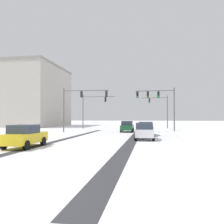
% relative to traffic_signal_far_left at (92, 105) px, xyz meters
% --- Properties ---
extents(wheel_track_left_lane, '(0.76, 33.10, 0.01)m').
position_rel_traffic_signal_far_left_xyz_m(wheel_track_left_lane, '(2.47, -21.06, -4.44)').
color(wheel_track_left_lane, '#38383D').
rests_on(wheel_track_left_lane, ground).
extents(wheel_track_right_lane, '(0.96, 33.10, 0.01)m').
position_rel_traffic_signal_far_left_xyz_m(wheel_track_right_lane, '(9.13, -21.06, -4.44)').
color(wheel_track_right_lane, '#38383D').
rests_on(wheel_track_right_lane, ground).
extents(sidewalk_kerb_right, '(4.00, 33.10, 0.12)m').
position_rel_traffic_signal_far_left_xyz_m(sidewalk_kerb_right, '(15.75, -22.56, -4.39)').
color(sidewalk_kerb_right, white).
rests_on(sidewalk_kerb_right, ground).
extents(traffic_signal_far_left, '(6.36, 0.38, 6.50)m').
position_rel_traffic_signal_far_left_xyz_m(traffic_signal_far_left, '(0.00, 0.00, 0.00)').
color(traffic_signal_far_left, '#56565B').
rests_on(traffic_signal_far_left, ground).
extents(traffic_signal_near_left, '(6.78, 0.74, 6.50)m').
position_rel_traffic_signal_far_left_xyz_m(traffic_signal_near_left, '(0.60, -9.86, 0.23)').
color(traffic_signal_near_left, '#56565B').
rests_on(traffic_signal_near_left, ground).
extents(traffic_signal_near_right, '(5.71, 0.44, 6.50)m').
position_rel_traffic_signal_far_left_xyz_m(traffic_signal_near_right, '(12.10, -7.99, 0.33)').
color(traffic_signal_near_right, '#56565B').
rests_on(traffic_signal_near_right, ground).
extents(traffic_signal_far_right, '(5.10, 0.51, 6.50)m').
position_rel_traffic_signal_far_left_xyz_m(traffic_signal_far_right, '(13.00, 4.07, -0.08)').
color(traffic_signal_far_right, '#56565B').
rests_on(traffic_signal_far_right, ground).
extents(car_dark_green_lead, '(1.86, 4.11, 1.62)m').
position_rel_traffic_signal_far_left_xyz_m(car_dark_green_lead, '(7.54, -8.61, -3.63)').
color(car_dark_green_lead, '#194C2D').
rests_on(car_dark_green_lead, ground).
extents(car_black_second, '(1.95, 4.16, 1.62)m').
position_rel_traffic_signal_far_left_xyz_m(car_black_second, '(10.33, -14.74, -3.63)').
color(car_black_second, black).
rests_on(car_black_second, ground).
extents(car_white_third, '(1.93, 4.15, 1.62)m').
position_rel_traffic_signal_far_left_xyz_m(car_white_third, '(10.23, -19.82, -3.63)').
color(car_white_third, silver).
rests_on(car_white_third, ground).
extents(car_yellow_cab_fourth, '(1.93, 4.15, 1.62)m').
position_rel_traffic_signal_far_left_xyz_m(car_yellow_cab_fourth, '(1.89, -26.98, -3.63)').
color(car_yellow_cab_fourth, yellow).
rests_on(car_yellow_cab_fourth, ground).
extents(office_building_far_left_block, '(25.76, 18.87, 14.69)m').
position_rel_traffic_signal_far_left_xyz_m(office_building_far_left_block, '(-23.55, 9.85, 2.91)').
color(office_building_far_left_block, '#B2ADA3').
rests_on(office_building_far_left_block, ground).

